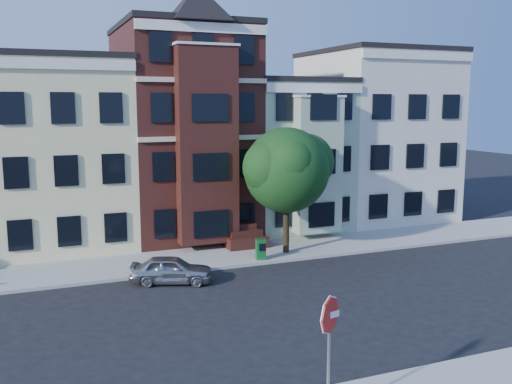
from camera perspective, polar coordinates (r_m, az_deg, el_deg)
name	(u,v)px	position (r m, az deg, el deg)	size (l,w,h in m)	color
ground	(283,311)	(22.22, 2.71, -11.78)	(120.00, 120.00, 0.00)	black
far_sidewalk	(217,257)	(29.30, -3.88, -6.48)	(60.00, 4.00, 0.15)	#9E9B93
house_yellow	(60,154)	(33.53, -19.00, 3.57)	(7.00, 9.00, 10.00)	beige
house_brown	(183,134)	(34.53, -7.36, 5.79)	(7.00, 9.00, 12.00)	#381712
house_green	(281,155)	(36.83, 2.54, 3.71)	(6.00, 9.00, 9.00)	#A0B497
house_cream	(374,137)	(40.16, 11.71, 5.40)	(8.00, 9.00, 11.00)	silver
street_tree	(287,176)	(29.08, 3.07, 1.61)	(6.88, 6.88, 8.00)	#1D491B
parked_car	(171,270)	(25.48, -8.46, -7.68)	(1.44, 3.58, 1.22)	#9FA2A6
newspaper_box	(261,249)	(28.37, 0.48, -5.74)	(0.46, 0.41, 1.03)	#155B26
stop_sign	(329,350)	(14.47, 7.28, -15.36)	(0.98, 0.14, 3.55)	#B3140F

